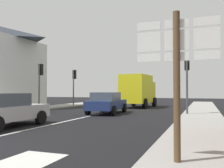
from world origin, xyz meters
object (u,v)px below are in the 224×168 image
(sedan_near, at_px, (4,110))
(traffic_light_near_right, at_px, (187,71))
(traffic_light_far_left, at_px, (74,79))
(traffic_light_near_left, at_px, (40,76))
(route_sign_post, at_px, (177,70))
(delivery_truck, at_px, (138,90))
(sedan_far, at_px, (107,103))

(sedan_near, height_order, traffic_light_near_right, traffic_light_near_right)
(traffic_light_far_left, distance_m, traffic_light_near_right, 12.91)
(traffic_light_near_left, height_order, traffic_light_near_right, traffic_light_near_right)
(sedan_near, relative_size, traffic_light_near_left, 1.12)
(route_sign_post, height_order, traffic_light_near_left, traffic_light_near_left)
(traffic_light_far_left, bearing_deg, route_sign_post, -55.69)
(sedan_near, height_order, route_sign_post, route_sign_post)
(sedan_near, distance_m, traffic_light_near_right, 10.86)
(traffic_light_near_left, bearing_deg, sedan_near, -63.13)
(sedan_near, relative_size, delivery_truck, 0.82)
(traffic_light_near_left, bearing_deg, traffic_light_far_left, 90.00)
(sedan_near, distance_m, traffic_light_far_left, 14.83)
(sedan_near, distance_m, route_sign_post, 8.36)
(sedan_near, relative_size, route_sign_post, 1.31)
(delivery_truck, height_order, traffic_light_near_right, traffic_light_near_right)
(sedan_far, bearing_deg, traffic_light_near_right, 3.45)
(sedan_far, relative_size, traffic_light_near_right, 1.13)
(route_sign_post, xyz_separation_m, traffic_light_near_right, (-0.47, 11.26, 0.79))
(sedan_near, xyz_separation_m, traffic_light_near_right, (7.11, 7.96, 2.04))
(route_sign_post, bearing_deg, traffic_light_far_left, 124.31)
(sedan_near, bearing_deg, traffic_light_far_left, 106.89)
(delivery_truck, bearing_deg, sedan_far, -93.29)
(traffic_light_near_left, xyz_separation_m, traffic_light_near_right, (11.38, -0.47, 0.03))
(route_sign_post, distance_m, traffic_light_far_left, 21.03)
(route_sign_post, distance_m, traffic_light_near_left, 16.69)
(route_sign_post, bearing_deg, traffic_light_near_right, 92.39)
(delivery_truck, height_order, traffic_light_far_left, traffic_light_far_left)
(delivery_truck, xyz_separation_m, traffic_light_near_left, (-6.47, -6.39, 1.12))
(delivery_truck, bearing_deg, sedan_near, -98.46)
(traffic_light_near_right, bearing_deg, sedan_near, -131.79)
(route_sign_post, xyz_separation_m, traffic_light_near_left, (-11.85, 11.73, 0.76))
(route_sign_post, bearing_deg, delivery_truck, 106.53)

